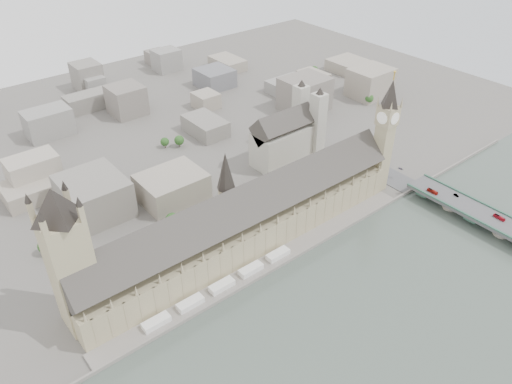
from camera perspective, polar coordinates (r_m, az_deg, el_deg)
ground at (r=365.34m, az=0.58°, el=-7.70°), size 900.00×900.00×0.00m
embankment_wall at (r=355.97m, az=2.14°, el=-8.77°), size 600.00×1.50×3.00m
river_terrace at (r=360.44m, az=1.35°, el=-8.20°), size 270.00×15.00×2.00m
terrace_tents at (r=341.10m, az=-3.93°, el=-10.63°), size 118.00×7.00×4.00m
palace_of_westminster at (r=362.63m, az=-1.38°, el=-3.41°), size 265.00×40.73×55.44m
elizabeth_tower at (r=423.00m, az=14.59°, el=7.00°), size 17.00×17.00×107.50m
victoria_tower at (r=305.76m, az=-20.72°, el=-6.62°), size 30.00×30.00×100.00m
central_tower at (r=341.56m, az=-3.44°, el=1.13°), size 13.00×13.00×48.00m
westminster_bridge at (r=429.86m, az=25.48°, el=-3.40°), size 25.00×325.00×10.25m
westminster_abbey at (r=470.53m, az=3.67°, el=6.43°), size 68.00×36.00×64.00m
city_skyline_inland at (r=535.49m, az=-16.51°, el=7.93°), size 720.00×360.00×38.00m
park_trees at (r=393.84m, az=-6.12°, el=-2.92°), size 110.00×30.00×15.00m
red_bus_north at (r=439.33m, az=19.52°, el=0.07°), size 2.30×9.58×2.66m
red_bus_south at (r=428.36m, az=26.04°, el=-2.63°), size 3.04×9.61×2.63m
car_silver at (r=442.39m, az=21.90°, el=-0.34°), size 2.28×4.70×1.48m
car_approach at (r=463.93m, az=16.21°, el=2.57°), size 2.65×4.60×1.26m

